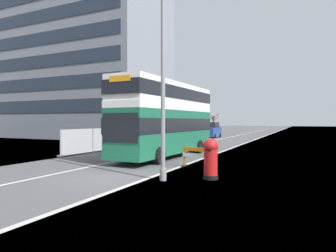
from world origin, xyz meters
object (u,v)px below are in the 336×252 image
(roadworks_barrier, at_px, (197,155))
(car_oncoming_near, at_px, (184,134))
(car_receding_mid, at_px, (212,130))
(red_pillar_postbox, at_px, (211,157))
(double_decker_bus, at_px, (167,118))
(lamppost_foreground, at_px, (163,71))

(roadworks_barrier, height_order, car_oncoming_near, car_oncoming_near)
(roadworks_barrier, xyz_separation_m, car_receding_mid, (-7.63, 27.95, 0.40))
(red_pillar_postbox, height_order, roadworks_barrier, red_pillar_postbox)
(double_decker_bus, height_order, roadworks_barrier, double_decker_bus)
(double_decker_bus, distance_m, car_oncoming_near, 15.29)
(lamppost_foreground, distance_m, car_oncoming_near, 23.71)
(red_pillar_postbox, height_order, car_oncoming_near, car_oncoming_near)
(lamppost_foreground, height_order, car_receding_mid, lamppost_foreground)
(double_decker_bus, xyz_separation_m, lamppost_foreground, (3.38, -7.55, 1.88))
(double_decker_bus, xyz_separation_m, red_pillar_postbox, (5.10, -6.40, -1.74))
(roadworks_barrier, relative_size, car_oncoming_near, 0.44)
(red_pillar_postbox, relative_size, car_receding_mid, 0.40)
(double_decker_bus, relative_size, red_pillar_postbox, 6.41)
(double_decker_bus, bearing_deg, car_oncoming_near, 107.91)
(red_pillar_postbox, distance_m, car_oncoming_near, 23.02)
(double_decker_bus, height_order, lamppost_foreground, lamppost_foreground)
(double_decker_bus, relative_size, lamppost_foreground, 1.17)
(lamppost_foreground, xyz_separation_m, roadworks_barrier, (0.13, 3.79, -3.90))
(roadworks_barrier, bearing_deg, car_receding_mid, 105.27)
(roadworks_barrier, xyz_separation_m, car_oncoming_near, (-8.19, 18.21, 0.26))
(car_oncoming_near, height_order, car_receding_mid, car_receding_mid)
(roadworks_barrier, bearing_deg, lamppost_foreground, -92.00)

